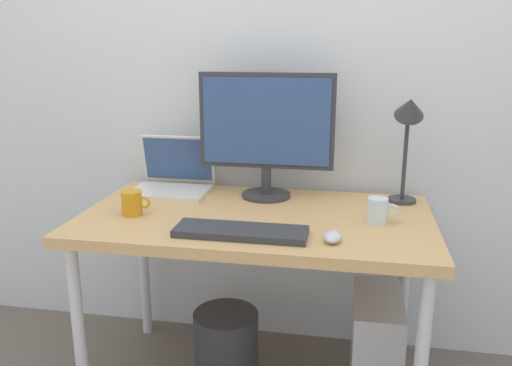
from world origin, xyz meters
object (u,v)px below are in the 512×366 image
object	(u,v)px
monitor	(266,128)
wastebasket	(226,347)
desk	(256,231)
keyboard	(241,232)
mouse	(332,237)
computer_tower	(376,348)
glass_cup	(378,210)
laptop	(173,178)
desk_lamp	(408,124)
coffee_mug	(132,203)

from	to	relation	value
monitor	wastebasket	distance (m)	0.90
desk	keyboard	bearing A→B (deg)	-92.68
mouse	computer_tower	bearing A→B (deg)	53.75
desk	keyboard	distance (m)	0.23
mouse	desk	bearing A→B (deg)	142.11
keyboard	glass_cup	bearing A→B (deg)	24.65
desk	keyboard	xyz separation A→B (m)	(-0.01, -0.22, 0.08)
glass_cup	wastebasket	bearing A→B (deg)	177.51
desk	laptop	xyz separation A→B (m)	(-0.40, 0.24, 0.12)
desk_lamp	computer_tower	bearing A→B (deg)	-110.28
laptop	glass_cup	distance (m)	0.88
monitor	glass_cup	bearing A→B (deg)	-28.90
computer_tower	desk_lamp	bearing A→B (deg)	69.72
monitor	computer_tower	size ratio (longest dim) A/B	1.29
computer_tower	coffee_mug	bearing A→B (deg)	-173.80
desk_lamp	coffee_mug	bearing A→B (deg)	-162.34
computer_tower	wastebasket	bearing A→B (deg)	-179.77
desk	coffee_mug	world-z (taller)	coffee_mug
laptop	computer_tower	world-z (taller)	laptop
keyboard	coffee_mug	xyz separation A→B (m)	(-0.44, 0.13, 0.03)
monitor	laptop	distance (m)	0.46
coffee_mug	computer_tower	world-z (taller)	coffee_mug
desk_lamp	coffee_mug	size ratio (longest dim) A/B	4.03
desk_lamp	coffee_mug	xyz separation A→B (m)	(-0.99, -0.32, -0.27)
glass_cup	monitor	bearing A→B (deg)	151.10
glass_cup	wastebasket	world-z (taller)	glass_cup
desk	glass_cup	size ratio (longest dim) A/B	12.17
laptop	mouse	distance (m)	0.84
wastebasket	mouse	bearing A→B (deg)	-29.58
glass_cup	computer_tower	world-z (taller)	glass_cup
keyboard	coffee_mug	bearing A→B (deg)	162.99
desk	desk_lamp	world-z (taller)	desk_lamp
desk_lamp	keyboard	world-z (taller)	desk_lamp
desk_lamp	computer_tower	size ratio (longest dim) A/B	1.06
desk	monitor	size ratio (longest dim) A/B	2.38
mouse	wastebasket	world-z (taller)	mouse
desk_lamp	coffee_mug	world-z (taller)	desk_lamp
computer_tower	wastebasket	xyz separation A→B (m)	(-0.59, -0.00, -0.06)
desk_lamp	mouse	world-z (taller)	desk_lamp
laptop	wastebasket	world-z (taller)	laptop
coffee_mug	laptop	bearing A→B (deg)	82.53
laptop	desk	bearing A→B (deg)	-31.11
laptop	keyboard	world-z (taller)	laptop
mouse	wastebasket	size ratio (longest dim) A/B	0.30
computer_tower	monitor	bearing A→B (deg)	155.10
laptop	desk_lamp	size ratio (longest dim) A/B	0.72
monitor	desk_lamp	xyz separation A→B (m)	(0.54, 0.00, 0.03)
desk	wastebasket	distance (m)	0.53
monitor	wastebasket	size ratio (longest dim) A/B	1.80
monitor	coffee_mug	xyz separation A→B (m)	(-0.45, -0.31, -0.24)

